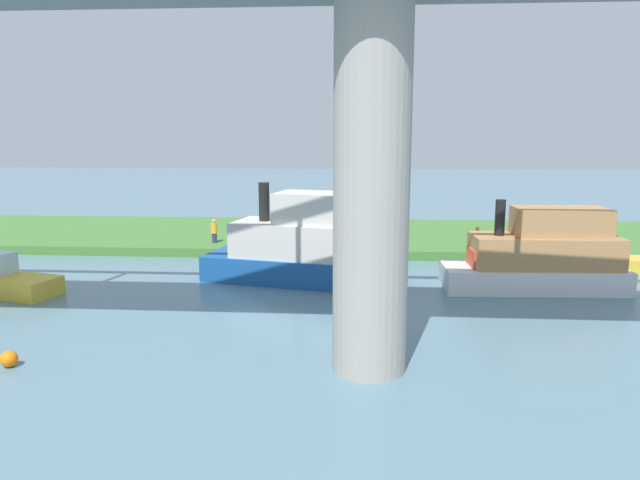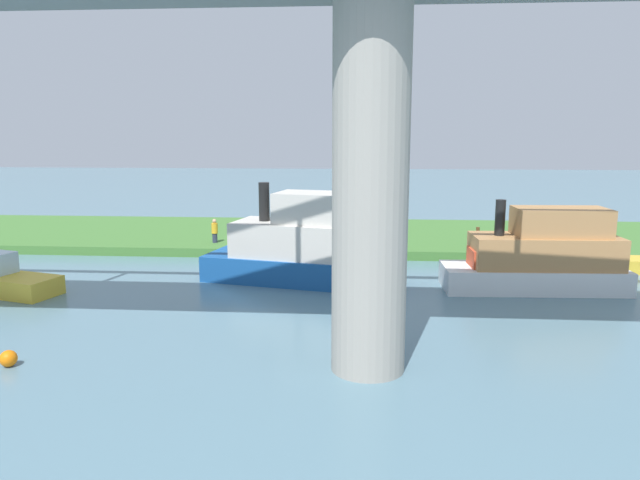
# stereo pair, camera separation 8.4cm
# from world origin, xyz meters

# --- Properties ---
(ground_plane) EXTENTS (160.00, 160.00, 0.00)m
(ground_plane) POSITION_xyz_m (0.00, 0.00, 0.00)
(ground_plane) COLOR slate
(grassy_bank) EXTENTS (80.00, 12.00, 0.50)m
(grassy_bank) POSITION_xyz_m (0.00, -6.00, 0.25)
(grassy_bank) COLOR #427533
(grassy_bank) RESTS_ON ground
(bridge_pylon) EXTENTS (2.14, 2.14, 10.55)m
(bridge_pylon) POSITION_xyz_m (-3.11, 14.94, 5.27)
(bridge_pylon) COLOR #9E998E
(bridge_pylon) RESTS_ON ground
(person_on_bank) EXTENTS (0.50, 0.50, 1.39)m
(person_on_bank) POSITION_xyz_m (5.70, -1.84, 1.20)
(person_on_bank) COLOR #2D334C
(person_on_bank) RESTS_ON grassy_bank
(mooring_post) EXTENTS (0.20, 0.20, 1.10)m
(mooring_post) POSITION_xyz_m (-9.34, -1.80, 1.05)
(mooring_post) COLOR brown
(mooring_post) RESTS_ON grassy_bank
(skiff_small) EXTENTS (9.36, 4.81, 4.57)m
(skiff_small) POSITION_xyz_m (-0.38, 4.91, 1.69)
(skiff_small) COLOR #195199
(skiff_small) RESTS_ON ground
(pontoon_yellow) EXTENTS (7.89, 2.88, 3.99)m
(pontoon_yellow) POSITION_xyz_m (-10.67, 5.54, 1.48)
(pontoon_yellow) COLOR white
(pontoon_yellow) RESTS_ON ground
(houseboat_blue) EXTENTS (4.41, 1.66, 1.46)m
(houseboat_blue) POSITION_xyz_m (-15.37, 1.70, 0.52)
(houseboat_blue) COLOR gold
(houseboat_blue) RESTS_ON ground
(marker_buoy) EXTENTS (0.50, 0.50, 0.50)m
(marker_buoy) POSITION_xyz_m (7.52, 15.58, 0.25)
(marker_buoy) COLOR orange
(marker_buoy) RESTS_ON ground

